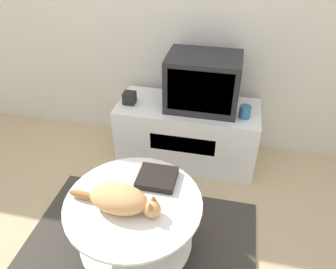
{
  "coord_description": "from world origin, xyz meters",
  "views": [
    {
      "loc": [
        0.45,
        -1.18,
        1.77
      ],
      "look_at": [
        0.09,
        0.47,
        0.58
      ],
      "focal_mm": 35.0,
      "sensor_mm": 36.0,
      "label": 1
    }
  ],
  "objects_px": {
    "speaker": "(129,98)",
    "dvd_box": "(157,178)",
    "tv": "(203,82)",
    "cat": "(120,199)"
  },
  "relations": [
    {
      "from": "speaker",
      "to": "dvd_box",
      "type": "bearing_deg",
      "value": -61.74
    },
    {
      "from": "speaker",
      "to": "tv",
      "type": "bearing_deg",
      "value": 8.19
    },
    {
      "from": "tv",
      "to": "speaker",
      "type": "xyz_separation_m",
      "value": [
        -0.55,
        -0.08,
        -0.16
      ]
    },
    {
      "from": "dvd_box",
      "to": "cat",
      "type": "xyz_separation_m",
      "value": [
        -0.13,
        -0.24,
        0.04
      ]
    },
    {
      "from": "cat",
      "to": "dvd_box",
      "type": "bearing_deg",
      "value": 65.89
    },
    {
      "from": "tv",
      "to": "dvd_box",
      "type": "relative_size",
      "value": 2.39
    },
    {
      "from": "speaker",
      "to": "dvd_box",
      "type": "height_order",
      "value": "speaker"
    },
    {
      "from": "tv",
      "to": "speaker",
      "type": "height_order",
      "value": "tv"
    },
    {
      "from": "cat",
      "to": "speaker",
      "type": "bearing_deg",
      "value": 109.75
    },
    {
      "from": "dvd_box",
      "to": "cat",
      "type": "height_order",
      "value": "cat"
    }
  ]
}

